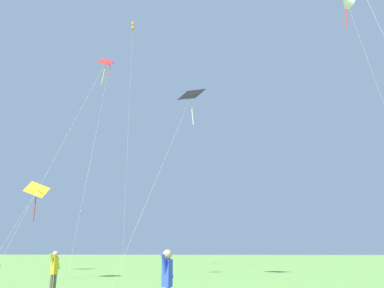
% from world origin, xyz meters
% --- Properties ---
extents(kite_red_high, '(4.46, 5.32, 16.37)m').
position_xyz_m(kite_red_high, '(-8.64, 21.18, 14.68)').
color(kite_red_high, red).
rests_on(kite_red_high, ground_plane).
extents(kite_orange_box, '(1.55, 4.35, 27.85)m').
position_xyz_m(kite_orange_box, '(-10.33, 34.03, 26.37)').
color(kite_orange_box, orange).
rests_on(kite_orange_box, ground_plane).
extents(kite_black_large, '(4.68, 7.53, 14.55)m').
position_xyz_m(kite_black_large, '(-2.06, 23.81, 13.25)').
color(kite_black_large, black).
rests_on(kite_black_large, ground_plane).
extents(kite_purple_streamer, '(2.57, 12.46, 27.65)m').
position_xyz_m(kite_purple_streamer, '(-15.78, 41.22, 25.23)').
color(kite_purple_streamer, purple).
rests_on(kite_purple_streamer, ground_plane).
extents(kite_white_distant, '(3.87, 6.92, 29.42)m').
position_xyz_m(kite_white_distant, '(13.91, 34.32, 28.52)').
color(kite_white_distant, white).
rests_on(kite_white_distant, ground_plane).
extents(kite_yellow_diamond, '(3.25, 10.30, 8.53)m').
position_xyz_m(kite_yellow_diamond, '(-18.29, 30.79, 6.98)').
color(kite_yellow_diamond, yellow).
rests_on(kite_yellow_diamond, ground_plane).
extents(person_with_spool, '(0.27, 0.57, 1.80)m').
position_xyz_m(person_with_spool, '(-0.18, 6.05, 1.08)').
color(person_with_spool, gray).
rests_on(person_with_spool, ground_plane).
extents(person_foreground_watcher, '(0.29, 0.56, 1.77)m').
position_xyz_m(person_foreground_watcher, '(-5.81, 11.13, 1.06)').
color(person_foreground_watcher, '#665B4C').
rests_on(person_foreground_watcher, ground_plane).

